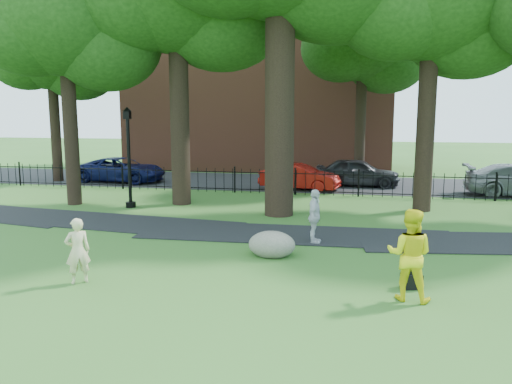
% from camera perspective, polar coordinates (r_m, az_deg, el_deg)
% --- Properties ---
extents(ground, '(120.00, 120.00, 0.00)m').
position_cam_1_polar(ground, '(12.66, -2.39, -8.89)').
color(ground, '#2F5B20').
rests_on(ground, ground).
extents(footpath, '(36.07, 3.85, 0.03)m').
position_cam_1_polar(footpath, '(16.18, 4.42, -4.93)').
color(footpath, black).
rests_on(footpath, ground).
extents(street, '(80.00, 7.00, 0.02)m').
position_cam_1_polar(street, '(28.11, 5.50, 1.01)').
color(street, black).
rests_on(street, ground).
extents(iron_fence, '(44.00, 0.04, 1.20)m').
position_cam_1_polar(iron_fence, '(24.09, 4.50, 1.13)').
color(iron_fence, black).
rests_on(iron_fence, ground).
extents(brick_building, '(18.00, 8.00, 12.00)m').
position_cam_1_polar(brick_building, '(36.41, 0.61, 12.32)').
color(brick_building, brown).
rests_on(brick_building, ground).
extents(tree_row, '(26.82, 7.96, 12.42)m').
position_cam_1_polar(tree_row, '(20.68, 4.97, 20.88)').
color(tree_row, black).
rests_on(tree_row, ground).
extents(woman, '(0.66, 0.64, 1.53)m').
position_cam_1_polar(woman, '(12.20, -19.71, -6.34)').
color(woman, beige).
rests_on(woman, ground).
extents(man, '(1.08, 0.92, 1.94)m').
position_cam_1_polar(man, '(10.93, 17.15, -6.87)').
color(man, yellow).
rests_on(man, ground).
extents(pedestrian, '(0.43, 0.98, 1.65)m').
position_cam_1_polar(pedestrian, '(15.05, 6.71, -2.81)').
color(pedestrian, silver).
rests_on(pedestrian, ground).
extents(boulder, '(1.36, 1.07, 0.76)m').
position_cam_1_polar(boulder, '(13.73, 1.82, -5.80)').
color(boulder, slate).
rests_on(boulder, ground).
extents(lamppost, '(0.41, 0.41, 4.14)m').
position_cam_1_polar(lamppost, '(21.19, -14.32, 3.70)').
color(lamppost, black).
rests_on(lamppost, ground).
extents(backpack, '(0.50, 0.37, 0.33)m').
position_cam_1_polar(backpack, '(11.85, 17.33, -9.71)').
color(backpack, black).
rests_on(backpack, ground).
extents(red_bag, '(0.44, 0.32, 0.27)m').
position_cam_1_polar(red_bag, '(14.61, 17.39, -6.29)').
color(red_bag, maroon).
rests_on(red_bag, ground).
extents(red_sedan, '(4.23, 2.07, 1.33)m').
position_cam_1_polar(red_sedan, '(25.58, 4.99, 1.73)').
color(red_sedan, '#99110B').
rests_on(red_sedan, ground).
extents(navy_van, '(5.14, 2.58, 1.39)m').
position_cam_1_polar(navy_van, '(29.49, -15.11, 2.48)').
color(navy_van, '#0C113F').
rests_on(navy_van, ground).
extents(grey_car, '(4.50, 1.94, 1.51)m').
position_cam_1_polar(grey_car, '(27.31, 11.51, 2.23)').
color(grey_car, '#232326').
rests_on(grey_car, ground).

